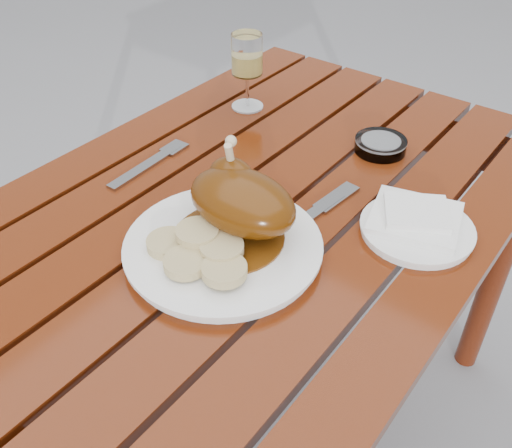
{
  "coord_description": "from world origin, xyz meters",
  "views": [
    {
      "loc": [
        0.51,
        -0.67,
        1.36
      ],
      "look_at": [
        0.07,
        -0.1,
        0.78
      ],
      "focal_mm": 40.0,
      "sensor_mm": 36.0,
      "label": 1
    }
  ],
  "objects_px": {
    "table": "(258,333)",
    "side_plate": "(417,230)",
    "wine_glass": "(247,72)",
    "ashtray": "(380,145)",
    "dinner_plate": "(223,247)"
  },
  "relations": [
    {
      "from": "ashtray",
      "to": "side_plate",
      "type": "bearing_deg",
      "value": -49.03
    },
    {
      "from": "ashtray",
      "to": "dinner_plate",
      "type": "bearing_deg",
      "value": -96.7
    },
    {
      "from": "dinner_plate",
      "to": "side_plate",
      "type": "bearing_deg",
      "value": 46.08
    },
    {
      "from": "dinner_plate",
      "to": "wine_glass",
      "type": "xyz_separation_m",
      "value": [
        -0.28,
        0.42,
        0.07
      ]
    },
    {
      "from": "table",
      "to": "side_plate",
      "type": "bearing_deg",
      "value": 15.99
    },
    {
      "from": "dinner_plate",
      "to": "wine_glass",
      "type": "distance_m",
      "value": 0.51
    },
    {
      "from": "table",
      "to": "ashtray",
      "type": "distance_m",
      "value": 0.49
    },
    {
      "from": "dinner_plate",
      "to": "table",
      "type": "bearing_deg",
      "value": 107.19
    },
    {
      "from": "wine_glass",
      "to": "ashtray",
      "type": "height_order",
      "value": "wine_glass"
    },
    {
      "from": "dinner_plate",
      "to": "wine_glass",
      "type": "relative_size",
      "value": 1.88
    },
    {
      "from": "side_plate",
      "to": "ashtray",
      "type": "height_order",
      "value": "ashtray"
    },
    {
      "from": "table",
      "to": "dinner_plate",
      "type": "bearing_deg",
      "value": -72.81
    },
    {
      "from": "table",
      "to": "ashtray",
      "type": "bearing_deg",
      "value": 70.44
    },
    {
      "from": "wine_glass",
      "to": "dinner_plate",
      "type": "bearing_deg",
      "value": -56.23
    },
    {
      "from": "table",
      "to": "side_plate",
      "type": "relative_size",
      "value": 6.32
    }
  ]
}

